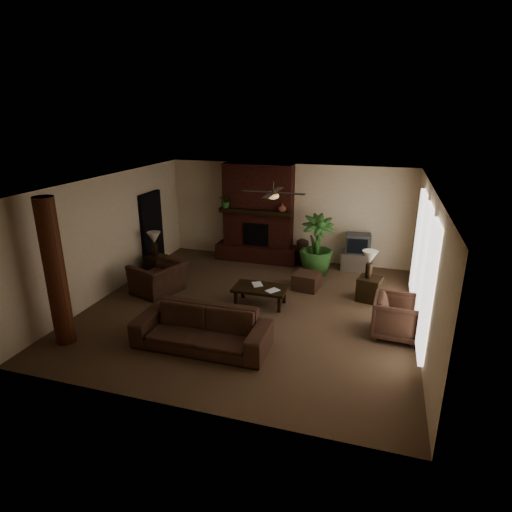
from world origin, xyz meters
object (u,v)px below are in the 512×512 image
(ottoman, at_px, (307,281))
(armchair_right, at_px, (397,315))
(lamp_left, at_px, (154,239))
(floor_plant, at_px, (316,258))
(side_table_left, at_px, (157,266))
(floor_vase, at_px, (302,250))
(sofa, at_px, (202,323))
(tv_stand, at_px, (357,261))
(lamp_right, at_px, (370,259))
(coffee_table, at_px, (260,289))
(log_column, at_px, (55,273))
(side_table_right, at_px, (369,289))
(armchair_left, at_px, (158,273))

(ottoman, bearing_deg, armchair_right, -40.96)
(lamp_left, bearing_deg, floor_plant, 18.61)
(lamp_left, bearing_deg, side_table_left, -24.86)
(armchair_right, xyz_separation_m, floor_plant, (-2.04, 2.91, 0.00))
(floor_vase, xyz_separation_m, side_table_left, (-3.54, -1.97, -0.16))
(sofa, distance_m, armchair_right, 3.75)
(floor_plant, bearing_deg, armchair_right, -55.01)
(tv_stand, bearing_deg, lamp_right, -79.20)
(coffee_table, height_order, lamp_left, lamp_left)
(log_column, relative_size, lamp_right, 4.31)
(lamp_left, bearing_deg, tv_stand, 21.05)
(armchair_right, bearing_deg, lamp_left, 79.09)
(log_column, xyz_separation_m, tv_stand, (5.04, 5.55, -1.15))
(sofa, relative_size, side_table_right, 4.57)
(armchair_right, xyz_separation_m, lamp_right, (-0.63, 1.58, 0.55))
(ottoman, xyz_separation_m, tv_stand, (1.10, 1.71, 0.05))
(side_table_left, distance_m, lamp_right, 5.48)
(armchair_left, xyz_separation_m, side_table_right, (4.89, 1.02, -0.22))
(log_column, bearing_deg, armchair_right, 18.65)
(side_table_left, xyz_separation_m, side_table_right, (5.48, 0.05, 0.00))
(log_column, relative_size, lamp_left, 4.31)
(lamp_right, bearing_deg, log_column, -146.21)
(log_column, distance_m, tv_stand, 7.59)
(tv_stand, xyz_separation_m, lamp_right, (0.35, -1.94, 0.75))
(log_column, distance_m, coffee_table, 4.20)
(ottoman, bearing_deg, coffee_table, -124.81)
(coffee_table, height_order, floor_vase, floor_vase)
(armchair_left, xyz_separation_m, ottoman, (3.39, 1.25, -0.30))
(armchair_right, bearing_deg, floor_vase, 39.16)
(armchair_left, distance_m, side_table_left, 1.16)
(armchair_right, xyz_separation_m, coffee_table, (-2.92, 0.60, -0.07))
(tv_stand, bearing_deg, floor_plant, -149.84)
(armchair_right, height_order, lamp_left, lamp_left)
(armchair_left, bearing_deg, lamp_right, 120.27)
(sofa, bearing_deg, floor_plant, 71.77)
(ottoman, relative_size, floor_vase, 0.78)
(armchair_right, distance_m, ottoman, 2.77)
(lamp_left, bearing_deg, log_column, -88.79)
(floor_vase, bearing_deg, log_column, -122.33)
(lamp_left, bearing_deg, coffee_table, -16.59)
(floor_vase, distance_m, lamp_right, 2.76)
(sofa, distance_m, floor_plant, 4.58)
(lamp_left, bearing_deg, sofa, -48.44)
(side_table_right, bearing_deg, armchair_left, -168.19)
(floor_plant, bearing_deg, coffee_table, -110.91)
(log_column, bearing_deg, lamp_left, 91.21)
(lamp_left, relative_size, lamp_right, 1.00)
(side_table_right, bearing_deg, side_table_left, -179.46)
(ottoman, distance_m, floor_plant, 1.13)
(floor_plant, xyz_separation_m, side_table_right, (1.46, -1.34, -0.18))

